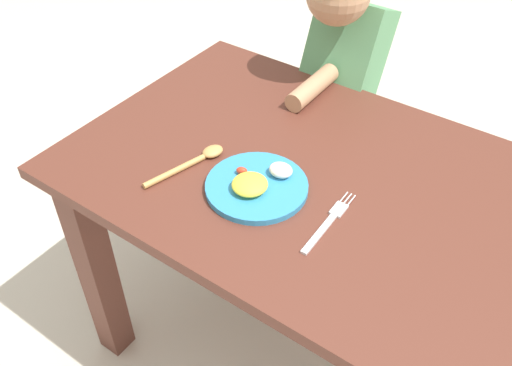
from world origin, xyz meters
name	(u,v)px	position (x,y,z in m)	size (l,w,h in m)	color
ground_plane	(309,358)	(0.00, 0.00, 0.00)	(8.00, 8.00, 0.00)	beige
dining_table	(324,227)	(0.00, 0.00, 0.60)	(1.23, 0.76, 0.75)	#582C21
plate	(257,185)	(-0.12, -0.12, 0.76)	(0.23, 0.23, 0.04)	#3087BF
fork	(328,222)	(0.07, -0.12, 0.76)	(0.03, 0.21, 0.01)	silver
spoon	(196,160)	(-0.28, -0.13, 0.76)	(0.08, 0.22, 0.02)	tan
person	(339,112)	(-0.21, 0.46, 0.60)	(0.20, 0.41, 1.09)	#454C60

